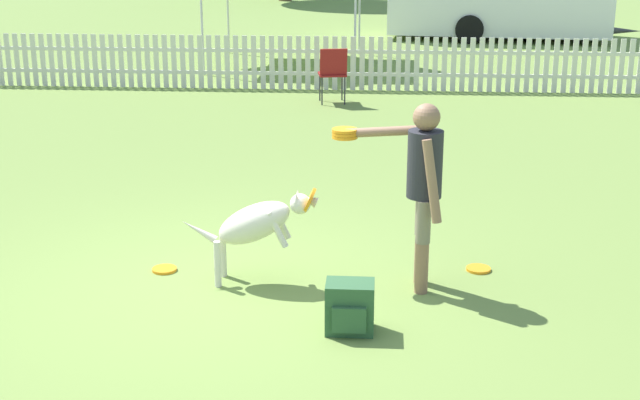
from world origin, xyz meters
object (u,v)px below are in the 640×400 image
leaping_dog (257,223)px  frisbee_near_handler (164,269)px  handler_person (420,176)px  folding_chair_center (333,70)px  frisbee_near_dog (478,269)px  backpack_on_grass (350,308)px

leaping_dog → frisbee_near_handler: (-0.84, 0.20, -0.51)m
handler_person → folding_chair_center: handler_person is taller
leaping_dog → folding_chair_center: size_ratio=1.26×
frisbee_near_handler → folding_chair_center: (1.03, 7.32, 0.54)m
handler_person → frisbee_near_dog: 1.16m
folding_chair_center → handler_person: bearing=88.9°
handler_person → frisbee_near_handler: size_ratio=7.27×
handler_person → leaping_dog: handler_person is taller
frisbee_near_handler → frisbee_near_dog: 2.71m
frisbee_near_handler → folding_chair_center: size_ratio=0.23×
backpack_on_grass → leaping_dog: bearing=132.6°
backpack_on_grass → frisbee_near_handler: bearing=147.0°
frisbee_near_dog → backpack_on_grass: backpack_on_grass is taller
backpack_on_grass → folding_chair_center: 8.41m
frisbee_near_handler → folding_chair_center: folding_chair_center is taller
leaping_dog → frisbee_near_handler: bearing=-102.6°
frisbee_near_dog → frisbee_near_handler: bearing=-175.8°
frisbee_near_handler → handler_person: bearing=-5.3°
frisbee_near_handler → backpack_on_grass: size_ratio=0.55×
handler_person → leaping_dog: (-1.31, 0.00, -0.43)m
leaping_dog → handler_person: bearing=90.4°
handler_person → folding_chair_center: size_ratio=1.68×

